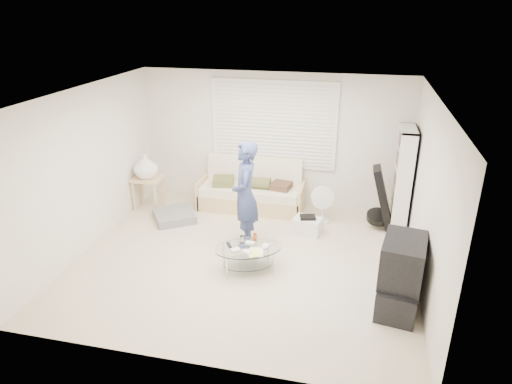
% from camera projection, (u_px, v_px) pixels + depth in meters
% --- Properties ---
extents(ground, '(5.00, 5.00, 0.00)m').
position_uv_depth(ground, '(245.00, 259.00, 6.98)').
color(ground, '#B7AA8E').
rests_on(ground, ground).
extents(room_shell, '(5.02, 4.52, 2.51)m').
position_uv_depth(room_shell, '(252.00, 148.00, 6.78)').
color(room_shell, silver).
rests_on(room_shell, ground).
extents(window_blinds, '(2.32, 0.08, 1.62)m').
position_uv_depth(window_blinds, '(273.00, 125.00, 8.36)').
color(window_blinds, silver).
rests_on(window_blinds, ground).
extents(futon_sofa, '(1.96, 0.79, 0.96)m').
position_uv_depth(futon_sofa, '(252.00, 192.00, 8.61)').
color(futon_sofa, tan).
rests_on(futon_sofa, ground).
extents(grey_floor_pillow, '(0.94, 0.94, 0.15)m').
position_uv_depth(grey_floor_pillow, '(174.00, 216.00, 8.20)').
color(grey_floor_pillow, slate).
rests_on(grey_floor_pillow, ground).
extents(side_table, '(0.54, 0.44, 1.08)m').
position_uv_depth(side_table, '(146.00, 169.00, 8.38)').
color(side_table, tan).
rests_on(side_table, ground).
extents(bookshelf, '(0.28, 0.74, 1.75)m').
position_uv_depth(bookshelf, '(402.00, 179.00, 7.68)').
color(bookshelf, white).
rests_on(bookshelf, ground).
extents(guitar_case, '(0.45, 0.41, 1.08)m').
position_uv_depth(guitar_case, '(382.00, 202.00, 7.74)').
color(guitar_case, black).
rests_on(guitar_case, ground).
extents(floor_fan, '(0.42, 0.28, 0.68)m').
position_uv_depth(floor_fan, '(323.00, 201.00, 8.01)').
color(floor_fan, white).
rests_on(floor_fan, ground).
extents(storage_bin, '(0.51, 0.40, 0.32)m').
position_uv_depth(storage_bin, '(307.00, 225.00, 7.70)').
color(storage_bin, white).
rests_on(storage_bin, ground).
extents(tv_unit, '(0.61, 0.96, 0.97)m').
position_uv_depth(tv_unit, '(401.00, 275.00, 5.70)').
color(tv_unit, black).
rests_on(tv_unit, ground).
extents(coffee_table, '(1.14, 0.96, 0.48)m').
position_uv_depth(coffee_table, '(248.00, 252.00, 6.59)').
color(coffee_table, silver).
rests_on(coffee_table, ground).
extents(standing_person, '(0.54, 0.70, 1.72)m').
position_uv_depth(standing_person, '(245.00, 195.00, 7.09)').
color(standing_person, navy).
rests_on(standing_person, ground).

